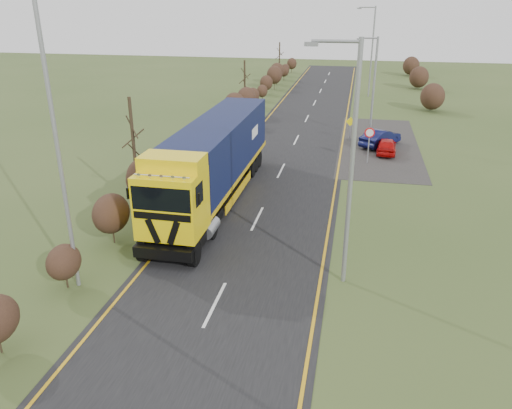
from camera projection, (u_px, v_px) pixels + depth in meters
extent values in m
plane|color=#364A1F|center=(240.00, 255.00, 22.17)|extent=(160.00, 160.00, 0.00)
cube|color=black|center=(276.00, 181.00, 31.23)|extent=(8.00, 120.00, 0.02)
cube|color=#2A2725|center=(379.00, 144.00, 39.10)|extent=(6.00, 18.00, 0.02)
cube|color=#C39012|center=(219.00, 177.00, 31.90)|extent=(0.12, 116.00, 0.01)
cube|color=#C39012|center=(336.00, 184.00, 30.54)|extent=(0.12, 116.00, 0.01)
cube|color=silver|center=(215.00, 304.00, 18.53)|extent=(0.12, 3.00, 0.01)
cube|color=silver|center=(257.00, 218.00, 25.78)|extent=(0.12, 3.00, 0.01)
cube|color=silver|center=(281.00, 170.00, 33.03)|extent=(0.12, 3.00, 0.01)
cube|color=silver|center=(296.00, 140.00, 40.29)|extent=(0.12, 3.00, 0.01)
cube|color=silver|center=(307.00, 118.00, 47.54)|extent=(0.12, 3.00, 0.01)
cube|color=silver|center=(315.00, 103.00, 54.79)|extent=(0.12, 3.00, 0.01)
cube|color=silver|center=(321.00, 91.00, 62.04)|extent=(0.12, 3.00, 0.01)
cube|color=silver|center=(325.00, 81.00, 69.29)|extent=(0.12, 3.00, 0.01)
cube|color=silver|center=(329.00, 74.00, 76.55)|extent=(0.12, 3.00, 0.01)
ellipsoid|color=black|center=(64.00, 262.00, 19.22)|extent=(1.21, 1.57, 1.39)
ellipsoid|color=black|center=(111.00, 213.00, 22.71)|extent=(1.58, 2.06, 1.82)
ellipsoid|color=black|center=(146.00, 178.00, 26.20)|extent=(1.96, 2.55, 2.25)
ellipsoid|color=black|center=(172.00, 158.00, 29.88)|extent=(1.83, 2.38, 2.10)
ellipsoid|color=black|center=(194.00, 147.00, 33.66)|extent=(1.37, 1.78, 1.57)
ellipsoid|color=black|center=(210.00, 135.00, 37.36)|extent=(1.20, 1.56, 1.38)
ellipsoid|color=black|center=(225.00, 119.00, 40.84)|extent=(1.55, 2.02, 1.78)
ellipsoid|color=black|center=(235.00, 105.00, 44.35)|extent=(1.95, 2.53, 2.24)
ellipsoid|color=black|center=(246.00, 98.00, 47.98)|extent=(1.85, 2.41, 2.13)
ellipsoid|color=black|center=(253.00, 95.00, 51.81)|extent=(1.40, 1.81, 1.61)
ellipsoid|color=black|center=(262.00, 91.00, 55.46)|extent=(1.19, 1.55, 1.37)
ellipsoid|color=black|center=(266.00, 83.00, 59.02)|extent=(1.52, 1.97, 1.75)
ellipsoid|color=black|center=(274.00, 75.00, 62.44)|extent=(1.93, 2.51, 2.22)
ellipsoid|color=black|center=(277.00, 71.00, 66.15)|extent=(1.88, 2.44, 2.16)
ellipsoid|color=black|center=(284.00, 71.00, 69.87)|extent=(1.43, 1.85, 1.64)
ellipsoid|color=black|center=(286.00, 69.00, 73.65)|extent=(1.19, 1.55, 1.37)
ellipsoid|color=black|center=(292.00, 64.00, 77.10)|extent=(1.49, 1.93, 1.71)
cylinder|color=#2F2417|center=(135.00, 155.00, 25.84)|extent=(0.18, 0.18, 6.05)
cylinder|color=#2F2417|center=(245.00, 86.00, 49.60)|extent=(0.18, 0.18, 5.06)
cylinder|color=#2F2417|center=(279.00, 61.00, 69.53)|extent=(0.18, 0.18, 5.15)
cube|color=black|center=(182.00, 230.00, 22.77)|extent=(2.58, 4.92, 0.48)
cube|color=yellow|center=(172.00, 202.00, 21.23)|extent=(2.68, 2.36, 2.77)
cube|color=black|center=(165.00, 255.00, 20.94)|extent=(2.67, 0.14, 0.59)
cube|color=black|center=(153.00, 231.00, 20.56)|extent=(0.64, 0.02, 1.15)
cube|color=black|center=(173.00, 233.00, 20.40)|extent=(0.64, 0.02, 1.15)
cube|color=black|center=(161.00, 200.00, 19.96)|extent=(2.51, 0.07, 1.01)
cube|color=black|center=(162.00, 217.00, 20.22)|extent=(2.45, 0.04, 0.30)
cube|color=yellow|center=(172.00, 162.00, 20.93)|extent=(2.67, 1.51, 0.60)
cylinder|color=silver|center=(162.00, 176.00, 19.84)|extent=(2.35, 0.07, 0.06)
cube|color=black|center=(128.00, 193.00, 20.44)|extent=(0.08, 0.12, 0.48)
cube|color=black|center=(199.00, 199.00, 19.88)|extent=(0.08, 0.12, 0.48)
cylinder|color=gray|center=(160.00, 223.00, 23.36)|extent=(0.60, 1.39, 0.60)
cylinder|color=gray|center=(210.00, 228.00, 22.91)|extent=(0.60, 1.39, 0.60)
cube|color=yellow|center=(221.00, 171.00, 28.83)|extent=(2.73, 13.45, 0.26)
cube|color=black|center=(221.00, 145.00, 28.23)|extent=(2.71, 13.02, 2.93)
cube|color=#0E143D|center=(246.00, 120.00, 34.14)|extent=(2.64, 0.07, 2.93)
cube|color=#0E143D|center=(182.00, 183.00, 22.31)|extent=(2.64, 0.07, 2.93)
cube|color=black|center=(238.00, 161.00, 32.74)|extent=(2.47, 3.85, 0.37)
cube|color=yellow|center=(195.00, 188.00, 28.38)|extent=(0.08, 5.86, 0.48)
cube|color=yellow|center=(239.00, 191.00, 27.90)|extent=(0.08, 5.86, 0.48)
cylinder|color=black|center=(144.00, 249.00, 21.50)|extent=(0.35, 1.11, 1.11)
cylinder|color=black|center=(194.00, 254.00, 21.09)|extent=(0.35, 1.11, 1.11)
cylinder|color=black|center=(167.00, 224.00, 23.92)|extent=(0.35, 1.11, 1.11)
cylinder|color=black|center=(211.00, 228.00, 23.50)|extent=(0.35, 1.11, 1.11)
cylinder|color=black|center=(217.00, 166.00, 32.13)|extent=(0.35, 1.11, 1.11)
cylinder|color=black|center=(251.00, 169.00, 31.72)|extent=(0.35, 1.11, 1.11)
cylinder|color=black|center=(222.00, 162.00, 33.10)|extent=(0.35, 1.11, 1.11)
cylinder|color=black|center=(255.00, 164.00, 32.68)|extent=(0.35, 1.11, 1.11)
cylinder|color=black|center=(226.00, 157.00, 34.06)|extent=(0.35, 1.11, 1.11)
cylinder|color=black|center=(258.00, 159.00, 33.65)|extent=(0.35, 1.11, 1.11)
imported|color=#AF0908|center=(386.00, 146.00, 36.57)|extent=(1.57, 3.49, 1.16)
imported|color=#0A0D37|center=(380.00, 138.00, 38.38)|extent=(3.33, 4.09, 1.31)
cylinder|color=gray|center=(351.00, 170.00, 18.36)|extent=(0.18, 0.18, 9.36)
cylinder|color=gray|center=(336.00, 41.00, 16.79)|extent=(1.66, 0.12, 0.12)
cube|color=gray|center=(311.00, 44.00, 16.98)|extent=(0.47, 0.19, 0.15)
cylinder|color=gray|center=(374.00, 89.00, 39.62)|extent=(0.18, 0.18, 7.92)
cylinder|color=gray|center=(369.00, 38.00, 38.29)|extent=(1.41, 0.12, 0.12)
cube|color=gray|center=(359.00, 39.00, 38.46)|extent=(0.40, 0.16, 0.12)
cylinder|color=gray|center=(372.00, 53.00, 56.71)|extent=(0.18, 0.18, 9.92)
cylinder|color=gray|center=(368.00, 7.00, 55.05)|extent=(1.76, 0.12, 0.12)
cube|color=gray|center=(359.00, 8.00, 55.25)|extent=(0.50, 0.20, 0.15)
cylinder|color=gray|center=(58.00, 154.00, 17.77)|extent=(0.16, 0.16, 10.81)
cylinder|color=gray|center=(368.00, 148.00, 34.28)|extent=(0.08, 0.08, 2.15)
cylinder|color=red|center=(370.00, 133.00, 33.84)|extent=(0.69, 0.04, 0.69)
cylinder|color=white|center=(370.00, 133.00, 33.82)|extent=(0.52, 0.02, 0.52)
cylinder|color=gray|center=(350.00, 132.00, 39.96)|extent=(0.08, 0.08, 1.45)
cube|color=yellow|center=(351.00, 122.00, 39.60)|extent=(0.73, 0.04, 0.73)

